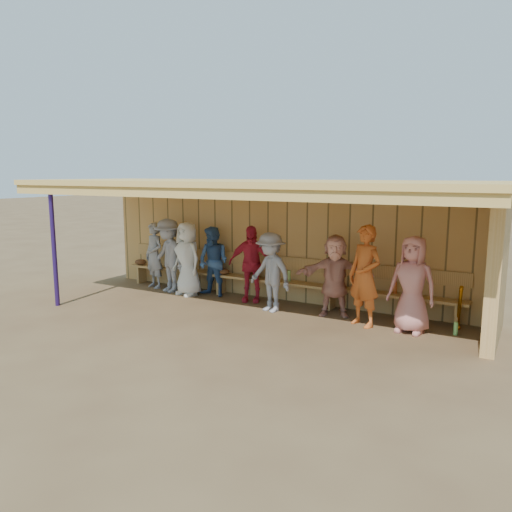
{
  "coord_description": "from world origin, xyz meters",
  "views": [
    {
      "loc": [
        4.67,
        -7.91,
        2.62
      ],
      "look_at": [
        0.0,
        0.35,
        1.05
      ],
      "focal_mm": 35.0,
      "sensor_mm": 36.0,
      "label": 1
    }
  ],
  "objects_px": {
    "player_f": "(335,276)",
    "bench": "(274,276)",
    "player_g": "(365,276)",
    "player_e": "(271,272)",
    "player_b": "(187,259)",
    "player_extra": "(169,256)",
    "player_c": "(213,262)",
    "player_d": "(251,264)",
    "player_h": "(412,285)",
    "player_a": "(154,255)"
  },
  "relations": [
    {
      "from": "player_c",
      "to": "player_h",
      "type": "xyz_separation_m",
      "value": [
        4.27,
        -0.46,
        0.06
      ]
    },
    {
      "from": "player_e",
      "to": "player_g",
      "type": "distance_m",
      "value": 1.84
    },
    {
      "from": "player_d",
      "to": "player_g",
      "type": "relative_size",
      "value": 0.89
    },
    {
      "from": "player_c",
      "to": "player_h",
      "type": "height_order",
      "value": "player_h"
    },
    {
      "from": "player_g",
      "to": "player_e",
      "type": "bearing_deg",
      "value": -156.32
    },
    {
      "from": "player_a",
      "to": "bench",
      "type": "height_order",
      "value": "player_a"
    },
    {
      "from": "player_extra",
      "to": "player_g",
      "type": "bearing_deg",
      "value": 12.45
    },
    {
      "from": "player_h",
      "to": "player_extra",
      "type": "relative_size",
      "value": 0.99
    },
    {
      "from": "player_b",
      "to": "player_g",
      "type": "distance_m",
      "value": 4.04
    },
    {
      "from": "player_e",
      "to": "bench",
      "type": "distance_m",
      "value": 0.87
    },
    {
      "from": "player_g",
      "to": "player_extra",
      "type": "xyz_separation_m",
      "value": [
        -4.58,
        0.33,
        -0.06
      ]
    },
    {
      "from": "player_e",
      "to": "player_extra",
      "type": "distance_m",
      "value": 2.75
    },
    {
      "from": "player_b",
      "to": "player_d",
      "type": "distance_m",
      "value": 1.49
    },
    {
      "from": "player_h",
      "to": "player_e",
      "type": "bearing_deg",
      "value": -172.53
    },
    {
      "from": "player_h",
      "to": "player_f",
      "type": "bearing_deg",
      "value": 175.66
    },
    {
      "from": "player_a",
      "to": "player_e",
      "type": "relative_size",
      "value": 1.0
    },
    {
      "from": "player_c",
      "to": "player_extra",
      "type": "bearing_deg",
      "value": -167.29
    },
    {
      "from": "player_b",
      "to": "player_f",
      "type": "height_order",
      "value": "player_b"
    },
    {
      "from": "player_c",
      "to": "player_g",
      "type": "height_order",
      "value": "player_g"
    },
    {
      "from": "player_b",
      "to": "player_extra",
      "type": "bearing_deg",
      "value": -168.02
    },
    {
      "from": "player_extra",
      "to": "bench",
      "type": "relative_size",
      "value": 0.22
    },
    {
      "from": "player_d",
      "to": "player_f",
      "type": "distance_m",
      "value": 1.89
    },
    {
      "from": "player_c",
      "to": "player_extra",
      "type": "relative_size",
      "value": 0.92
    },
    {
      "from": "bench",
      "to": "player_c",
      "type": "bearing_deg",
      "value": -166.89
    },
    {
      "from": "player_extra",
      "to": "bench",
      "type": "distance_m",
      "value": 2.47
    },
    {
      "from": "player_c",
      "to": "bench",
      "type": "height_order",
      "value": "player_c"
    },
    {
      "from": "player_e",
      "to": "player_g",
      "type": "bearing_deg",
      "value": 16.7
    },
    {
      "from": "player_a",
      "to": "player_c",
      "type": "distance_m",
      "value": 1.65
    },
    {
      "from": "player_b",
      "to": "player_e",
      "type": "distance_m",
      "value": 2.2
    },
    {
      "from": "player_c",
      "to": "player_f",
      "type": "xyz_separation_m",
      "value": [
        2.81,
        -0.16,
        0.01
      ]
    },
    {
      "from": "player_g",
      "to": "player_extra",
      "type": "bearing_deg",
      "value": -159.96
    },
    {
      "from": "player_c",
      "to": "player_f",
      "type": "height_order",
      "value": "player_f"
    },
    {
      "from": "player_a",
      "to": "player_h",
      "type": "relative_size",
      "value": 0.93
    },
    {
      "from": "player_f",
      "to": "bench",
      "type": "height_order",
      "value": "player_f"
    },
    {
      "from": "player_d",
      "to": "bench",
      "type": "bearing_deg",
      "value": 20.91
    },
    {
      "from": "player_b",
      "to": "bench",
      "type": "height_order",
      "value": "player_b"
    },
    {
      "from": "player_e",
      "to": "player_h",
      "type": "relative_size",
      "value": 0.94
    },
    {
      "from": "player_c",
      "to": "player_d",
      "type": "distance_m",
      "value": 0.93
    },
    {
      "from": "player_e",
      "to": "player_f",
      "type": "xyz_separation_m",
      "value": [
        1.18,
        0.31,
        -0.0
      ]
    },
    {
      "from": "player_e",
      "to": "player_extra",
      "type": "relative_size",
      "value": 0.93
    },
    {
      "from": "player_d",
      "to": "player_extra",
      "type": "xyz_separation_m",
      "value": [
        -2.03,
        -0.15,
        0.03
      ]
    },
    {
      "from": "player_d",
      "to": "player_extra",
      "type": "distance_m",
      "value": 2.03
    },
    {
      "from": "player_a",
      "to": "player_b",
      "type": "relative_size",
      "value": 0.95
    },
    {
      "from": "player_a",
      "to": "player_h",
      "type": "distance_m",
      "value": 5.94
    },
    {
      "from": "player_b",
      "to": "player_extra",
      "type": "xyz_separation_m",
      "value": [
        -0.55,
        0.04,
        0.02
      ]
    },
    {
      "from": "player_d",
      "to": "player_extra",
      "type": "height_order",
      "value": "player_extra"
    },
    {
      "from": "player_e",
      "to": "player_extra",
      "type": "bearing_deg",
      "value": -169.38
    },
    {
      "from": "player_a",
      "to": "player_extra",
      "type": "relative_size",
      "value": 0.93
    },
    {
      "from": "player_f",
      "to": "player_extra",
      "type": "relative_size",
      "value": 0.93
    },
    {
      "from": "bench",
      "to": "player_b",
      "type": "bearing_deg",
      "value": -165.05
    }
  ]
}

